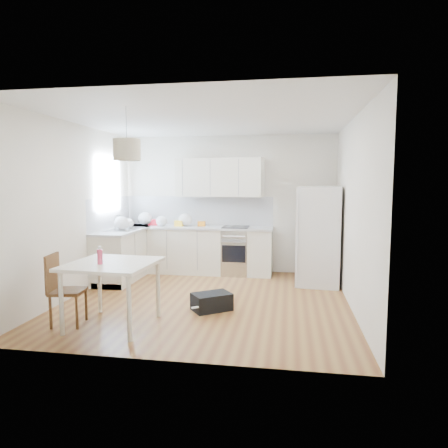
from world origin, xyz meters
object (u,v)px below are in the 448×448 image
Objects in this scene: dining_chair at (68,290)px; gym_bag at (212,302)px; refrigerator at (320,236)px; dining_table at (112,270)px.

dining_chair is 1.90m from gym_bag.
gym_bag is at bearing 18.21° from dining_chair.
dining_table is (-2.69, -2.54, -0.15)m from refrigerator.
refrigerator is 1.91× the size of dining_chair.
refrigerator is at bearing 29.80° from dining_chair.
refrigerator reaches higher than gym_bag.
dining_chair is 1.73× the size of gym_bag.
dining_table is 2.06× the size of gym_bag.
refrigerator reaches higher than dining_chair.
dining_table reaches higher than gym_bag.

